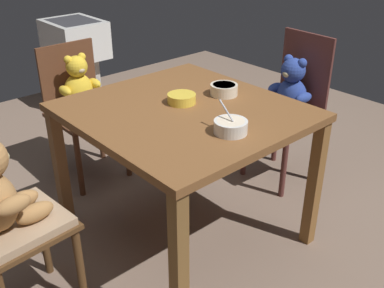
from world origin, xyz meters
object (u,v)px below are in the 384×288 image
teddy_chair_near_front (1,207)px  porridge_bowl_white_near_right (231,126)px  dining_table (184,126)px  teddy_chair_near_left (82,99)px  sink_basin (76,51)px  porridge_bowl_cream_far_center (224,89)px  porridge_bowl_yellow_center (182,98)px  teddy_chair_far_center (290,98)px

teddy_chair_near_front → porridge_bowl_white_near_right: (0.39, 0.87, 0.21)m
teddy_chair_near_front → porridge_bowl_white_near_right: teddy_chair_near_front is taller
dining_table → teddy_chair_near_left: teddy_chair_near_left is taller
sink_basin → dining_table: bearing=-14.2°
teddy_chair_near_left → porridge_bowl_cream_far_center: 1.02m
teddy_chair_near_left → teddy_chair_near_front: teddy_chair_near_front is taller
porridge_bowl_white_near_right → teddy_chair_near_front: bearing=-114.0°
teddy_chair_near_front → porridge_bowl_white_near_right: 0.98m
dining_table → teddy_chair_near_left: size_ratio=1.22×
dining_table → teddy_chair_near_front: (-0.05, -0.90, -0.09)m
porridge_bowl_cream_far_center → porridge_bowl_yellow_center: 0.24m
teddy_chair_near_left → sink_basin: bearing=152.5°
teddy_chair_far_center → porridge_bowl_cream_far_center: 0.68m
porridge_bowl_cream_far_center → dining_table: bearing=-90.3°
teddy_chair_far_center → teddy_chair_near_front: (-0.01, -1.81, 0.01)m
dining_table → teddy_chair_far_center: 0.91m
teddy_chair_far_center → teddy_chair_near_front: teddy_chair_far_center is taller
teddy_chair_near_left → teddy_chair_far_center: size_ratio=0.92×
teddy_chair_near_left → teddy_chair_far_center: (0.90, 0.96, 0.02)m
porridge_bowl_yellow_center → teddy_chair_far_center: bearing=88.6°
porridge_bowl_yellow_center → porridge_bowl_white_near_right: porridge_bowl_white_near_right is taller
teddy_chair_far_center → teddy_chair_near_left: bearing=-39.9°
porridge_bowl_cream_far_center → porridge_bowl_white_near_right: size_ratio=0.91×
teddy_chair_far_center → sink_basin: size_ratio=1.23×
teddy_chair_far_center → porridge_bowl_white_near_right: size_ratio=6.08×
teddy_chair_near_front → porridge_bowl_yellow_center: size_ratio=6.27×
porridge_bowl_white_near_right → sink_basin: bearing=167.1°
teddy_chair_far_center → porridge_bowl_yellow_center: (-0.02, -0.87, 0.22)m
teddy_chair_near_left → porridge_bowl_white_near_right: (1.27, 0.03, 0.25)m
teddy_chair_near_left → sink_basin: 1.26m
dining_table → porridge_bowl_yellow_center: size_ratio=7.48×
porridge_bowl_yellow_center → dining_table: bearing=-30.3°
porridge_bowl_cream_far_center → porridge_bowl_yellow_center: size_ratio=1.01×
porridge_bowl_cream_far_center → sink_basin: (-2.05, 0.25, -0.28)m
teddy_chair_far_center → porridge_bowl_yellow_center: size_ratio=6.70×
porridge_bowl_cream_far_center → porridge_bowl_yellow_center: bearing=-104.8°
porridge_bowl_cream_far_center → porridge_bowl_white_near_right: 0.45m
teddy_chair_far_center → porridge_bowl_yellow_center: bearing=1.6°
teddy_chair_near_front → porridge_bowl_yellow_center: 0.96m
teddy_chair_near_left → teddy_chair_far_center: bearing=46.8°
porridge_bowl_yellow_center → sink_basin: porridge_bowl_yellow_center is taller
dining_table → sink_basin: bearing=165.8°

